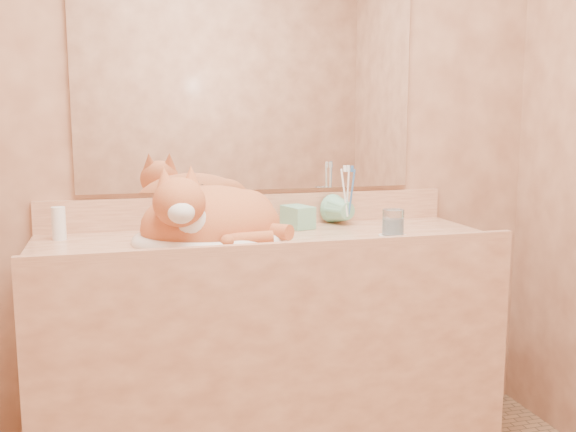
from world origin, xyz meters
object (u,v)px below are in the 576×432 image
object	(u,v)px
toothbrush_cup	(348,212)
water_glass	(393,222)
sink_basin	(211,217)
vanity_counter	(268,352)
cat	(209,216)
soap_dispenser	(307,205)

from	to	relation	value
toothbrush_cup	water_glass	bearing A→B (deg)	-76.42
toothbrush_cup	sink_basin	bearing A→B (deg)	-164.14
vanity_counter	water_glass	world-z (taller)	water_glass
sink_basin	cat	size ratio (longest dim) A/B	1.07
cat	toothbrush_cup	distance (m)	0.59
water_glass	cat	bearing A→B (deg)	171.38
vanity_counter	water_glass	xyz separation A→B (m)	(0.42, -0.13, 0.48)
cat	water_glass	xyz separation A→B (m)	(0.63, -0.10, -0.03)
vanity_counter	water_glass	bearing A→B (deg)	-17.37
soap_dispenser	toothbrush_cup	bearing A→B (deg)	-2.10
sink_basin	water_glass	distance (m)	0.63
soap_dispenser	toothbrush_cup	distance (m)	0.19
water_glass	toothbrush_cup	bearing A→B (deg)	103.58
sink_basin	cat	distance (m)	0.02
sink_basin	cat	bearing A→B (deg)	-137.10
soap_dispenser	toothbrush_cup	xyz separation A→B (m)	(0.18, 0.05, -0.04)
vanity_counter	toothbrush_cup	size ratio (longest dim) A/B	13.82
vanity_counter	sink_basin	xyz separation A→B (m)	(-0.20, -0.02, 0.51)
sink_basin	toothbrush_cup	xyz separation A→B (m)	(0.56, 0.16, -0.03)
sink_basin	water_glass	bearing A→B (deg)	-23.58
cat	toothbrush_cup	xyz separation A→B (m)	(0.57, 0.17, -0.03)
sink_basin	toothbrush_cup	distance (m)	0.58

